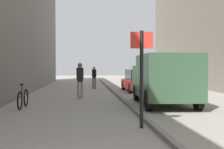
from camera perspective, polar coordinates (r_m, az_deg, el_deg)
The scene contains 8 objects.
ground_plane at distance 15.03m, azimuth -4.34°, elevation -4.75°, with size 80.00×80.00×0.00m, color gray.
kerb_strip at distance 15.13m, azimuth 1.67°, elevation -4.48°, with size 0.16×40.00×0.12m, color slate.
pedestrian_main_foreground at distance 15.22m, azimuth -6.18°, elevation -0.67°, with size 0.36×0.25×1.84m.
pedestrian_far_crossing at distance 21.66m, azimuth -3.46°, elevation -0.29°, with size 0.33×0.22×1.66m.
delivery_van at distance 12.81m, azimuth 9.95°, elevation -0.65°, with size 2.29×4.93×2.13m.
parked_car at distance 19.66m, azimuth 5.23°, elevation -1.19°, with size 1.90×4.23×1.45m.
street_sign_post at distance 7.92m, azimuth 5.72°, elevation 0.80°, with size 0.60×0.10×2.60m.
bicycle_leaning at distance 12.24m, azimuth -16.76°, elevation -4.46°, with size 0.11×1.77×0.98m.
Camera 1 is at (-0.24, -2.94, 1.65)m, focal length 47.49 mm.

